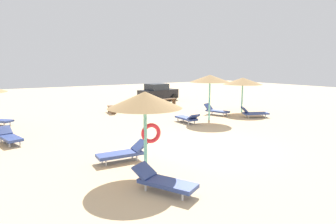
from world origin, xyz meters
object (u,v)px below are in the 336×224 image
lounger_0 (187,118)px  bench_0 (112,108)px  lounger_1 (123,153)px  lounger_4 (254,113)px  lounger_5 (216,110)px  lounger_7 (9,137)px  lounger_6 (163,181)px  parasol_0 (210,79)px  parked_car (158,93)px  bench_1 (169,100)px  parasol_4 (243,81)px  parasol_1 (145,101)px

lounger_0 → bench_0: lounger_0 is taller
lounger_1 → lounger_4: 11.99m
lounger_1 → lounger_5: (9.92, 5.88, 0.01)m
lounger_0 → lounger_7: (-9.79, 0.60, 0.00)m
lounger_6 → lounger_7: (-3.22, 8.33, 0.00)m
parasol_0 → lounger_0: bearing=-179.7°
parked_car → lounger_5: bearing=-94.6°
bench_1 → lounger_5: bearing=-93.8°
lounger_0 → lounger_4: bearing=-10.6°
parasol_0 → bench_0: 7.85m
lounger_0 → lounger_4: lounger_4 is taller
lounger_5 → lounger_1: bearing=-149.4°
lounger_4 → parked_car: parked_car is taller
lounger_4 → bench_0: bearing=136.4°
parasol_4 → parked_car: 9.88m
bench_0 → lounger_1: bearing=-110.0°
parasol_0 → lounger_1: parasol_0 is taller
lounger_4 → bench_0: size_ratio=1.27×
parked_car → bench_0: bearing=-146.0°
parasol_4 → bench_1: bearing=106.2°
parasol_1 → lounger_7: (-3.61, 6.57, -2.10)m
lounger_1 → lounger_6: 3.13m
parasol_1 → lounger_4: (11.18, 5.03, -2.09)m
parasol_1 → lounger_6: (-0.39, -1.76, -2.10)m
lounger_0 → lounger_7: bearing=176.5°
lounger_0 → bench_1: bearing=64.0°
parasol_1 → bench_0: bearing=73.0°
bench_0 → bench_1: bearing=17.0°
bench_1 → lounger_1: bearing=-129.1°
lounger_0 → parked_car: size_ratio=0.46×
parasol_4 → bench_1: size_ratio=1.91×
lounger_1 → bench_1: (10.37, 12.75, 0.03)m
lounger_6 → lounger_7: 8.93m
parasol_1 → lounger_6: size_ratio=1.37×
lounger_1 → bench_0: (3.93, 10.78, 0.03)m
parasol_4 → lounger_7: parasol_4 is taller
lounger_5 → bench_0: bearing=140.7°
lounger_0 → lounger_5: lounger_5 is taller
parasol_0 → parasol_1: parasol_0 is taller
bench_1 → bench_0: bearing=-163.0°
lounger_6 → parked_car: 21.42m
lounger_5 → bench_0: (-5.99, 4.90, 0.02)m
lounger_5 → lounger_6: lounger_5 is taller
parasol_0 → lounger_1: size_ratio=1.53×
parasol_4 → bench_0: size_ratio=1.90×
lounger_5 → lounger_7: lounger_5 is taller
lounger_4 → lounger_1: bearing=-162.2°
parasol_1 → lounger_4: bearing=24.2°
lounger_6 → parked_car: parked_car is taller
parasol_4 → parked_car: size_ratio=0.70×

